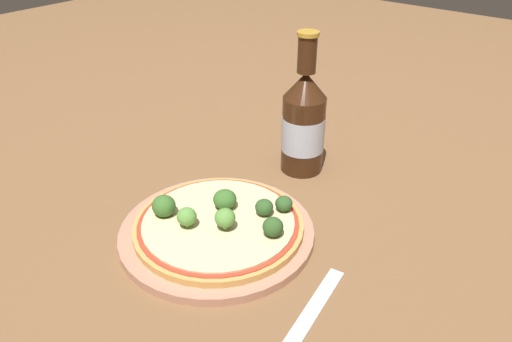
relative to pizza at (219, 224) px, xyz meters
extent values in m
plane|color=brown|center=(0.02, 0.03, -0.02)|extent=(3.00, 3.00, 0.00)
cylinder|color=tan|center=(0.00, 0.00, -0.01)|extent=(0.27, 0.27, 0.01)
cylinder|color=tan|center=(0.00, 0.00, 0.00)|extent=(0.24, 0.24, 0.01)
cylinder|color=#A83823|center=(0.00, 0.00, 0.00)|extent=(0.22, 0.22, 0.00)
cylinder|color=beige|center=(0.00, 0.00, 0.00)|extent=(0.21, 0.21, 0.00)
cylinder|color=#7A9E5B|center=(0.02, -0.01, 0.01)|extent=(0.01, 0.01, 0.01)
ellipsoid|color=#568E3D|center=(0.02, -0.01, 0.03)|extent=(0.03, 0.03, 0.03)
cylinder|color=#7A9E5B|center=(-0.07, -0.04, 0.01)|extent=(0.01, 0.01, 0.01)
ellipsoid|color=#386628|center=(-0.07, -0.04, 0.02)|extent=(0.03, 0.03, 0.03)
cylinder|color=#7A9E5B|center=(-0.02, -0.04, 0.01)|extent=(0.01, 0.01, 0.01)
ellipsoid|color=#568E3D|center=(-0.02, -0.04, 0.02)|extent=(0.03, 0.03, 0.02)
cylinder|color=#7A9E5B|center=(-0.01, 0.03, 0.01)|extent=(0.01, 0.01, 0.01)
ellipsoid|color=#386628|center=(-0.01, 0.03, 0.02)|extent=(0.03, 0.03, 0.03)
cylinder|color=#7A9E5B|center=(0.06, 0.08, 0.01)|extent=(0.01, 0.01, 0.01)
ellipsoid|color=#2D5123|center=(0.06, 0.08, 0.02)|extent=(0.02, 0.02, 0.02)
cylinder|color=#7A9E5B|center=(0.08, 0.02, 0.01)|extent=(0.01, 0.01, 0.01)
ellipsoid|color=#2D5123|center=(0.08, 0.02, 0.02)|extent=(0.03, 0.03, 0.03)
cylinder|color=#7A9E5B|center=(0.04, 0.05, 0.01)|extent=(0.01, 0.01, 0.01)
ellipsoid|color=#2D5123|center=(0.04, 0.05, 0.02)|extent=(0.03, 0.03, 0.02)
cylinder|color=#381E0F|center=(-0.02, 0.23, 0.05)|extent=(0.07, 0.07, 0.13)
cylinder|color=#B2BCD1|center=(-0.02, 0.23, 0.05)|extent=(0.07, 0.07, 0.06)
cone|color=#381E0F|center=(-0.02, 0.23, 0.13)|extent=(0.07, 0.07, 0.04)
cylinder|color=#381E0F|center=(-0.02, 0.23, 0.18)|extent=(0.03, 0.03, 0.06)
cylinder|color=#B7892D|center=(-0.02, 0.23, 0.21)|extent=(0.03, 0.03, 0.01)
cube|color=silver|center=(0.18, -0.06, -0.02)|extent=(0.05, 0.20, 0.00)
camera|label=1|loc=(0.39, -0.40, 0.42)|focal=35.00mm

